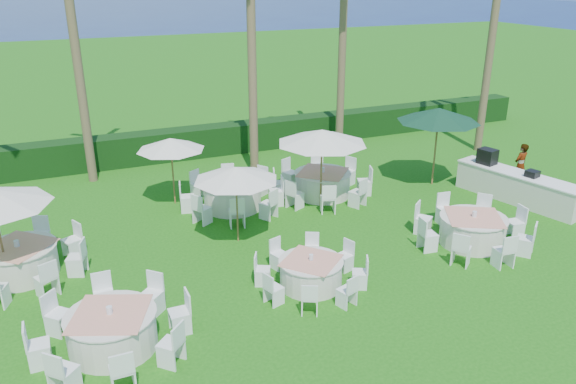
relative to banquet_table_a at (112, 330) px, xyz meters
name	(u,v)px	position (x,y,z in m)	size (l,w,h in m)	color
ground	(301,304)	(4.21, -0.06, -0.43)	(120.00, 120.00, 0.00)	#175A0F
hedge	(180,144)	(4.21, 11.94, 0.17)	(34.00, 1.00, 1.20)	black
ocean	(64,14)	(4.21, 101.94, -0.43)	(260.00, 260.00, 0.00)	#081254
banquet_table_a	(112,330)	(0.00, 0.00, 0.00)	(3.22, 3.22, 0.98)	beige
banquet_table_b	(311,272)	(4.78, 0.61, -0.06)	(2.73, 2.73, 0.85)	beige
banquet_table_c	(472,229)	(9.98, 0.88, 0.01)	(3.29, 3.29, 0.99)	beige
banquet_table_d	(20,260)	(-1.77, 3.97, 0.01)	(3.21, 3.21, 0.99)	beige
banquet_table_e	(232,195)	(4.54, 6.03, 0.02)	(3.37, 3.37, 1.01)	beige
banquet_table_f	(322,183)	(7.72, 5.85, 0.02)	(3.34, 3.34, 1.02)	beige
umbrella_b	(236,174)	(3.93, 3.66, 1.62)	(2.40, 2.40, 2.25)	brown
umbrella_c	(171,144)	(2.88, 7.15, 1.63)	(2.21, 2.21, 2.26)	brown
umbrella_d	(322,137)	(7.25, 5.04, 1.94)	(2.90, 2.90, 2.60)	brown
umbrella_green	(439,115)	(11.90, 5.26, 2.14)	(2.90, 2.90, 2.82)	brown
buffet_table	(517,186)	(13.48, 2.83, 0.11)	(1.96, 4.37, 1.52)	beige
staff_person	(520,165)	(14.62, 3.88, 0.36)	(0.58, 0.38, 1.58)	gray
palm_b	(74,37)	(0.58, 10.53, 4.72)	(4.40, 4.12, 9.37)	brown
palm_c	(251,20)	(6.41, 9.08, 5.22)	(4.32, 4.32, 10.35)	brown
palm_d	(343,29)	(10.81, 10.41, 4.61)	(4.27, 4.36, 9.16)	brown
palm_e	(494,19)	(16.30, 7.93, 5.01)	(4.36, 4.27, 9.94)	brown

